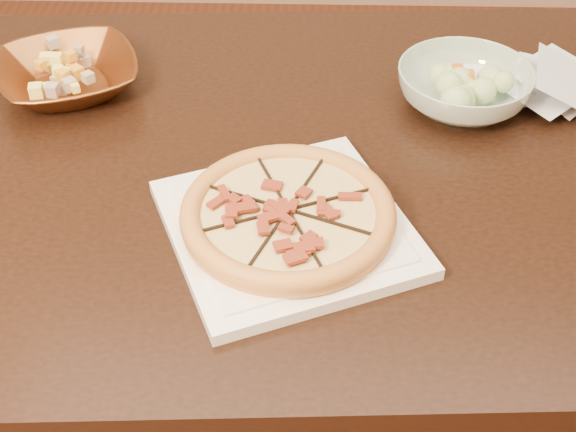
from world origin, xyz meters
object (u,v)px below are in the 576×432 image
dining_table (223,209)px  pizza (288,214)px  salad_bowl (464,88)px  bronze_bowl (68,76)px  plate (288,227)px

dining_table → pizza: 0.24m
dining_table → salad_bowl: bearing=21.4°
bronze_bowl → pizza: bearing=-42.7°
salad_bowl → bronze_bowl: bearing=177.5°
dining_table → bronze_bowl: (-0.26, 0.17, 0.13)m
pizza → salad_bowl: (0.27, 0.31, -0.00)m
pizza → bronze_bowl: size_ratio=1.25×
plate → pizza: bearing=95.9°
dining_table → bronze_bowl: size_ratio=6.50×
salad_bowl → dining_table: bearing=-158.6°
plate → salad_bowl: 0.41m
dining_table → pizza: (0.11, -0.16, 0.13)m
plate → salad_bowl: salad_bowl is taller
dining_table → salad_bowl: size_ratio=6.89×
plate → salad_bowl: (0.27, 0.31, 0.02)m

